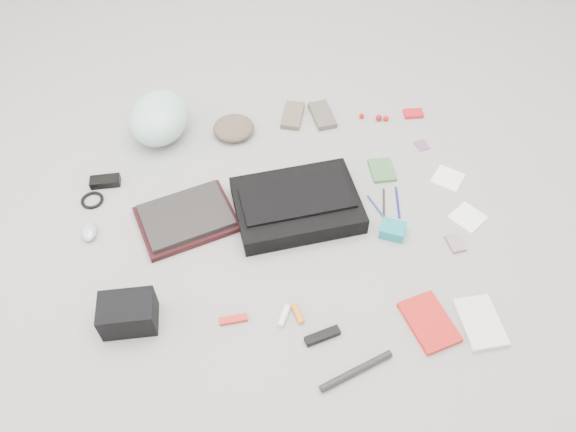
{
  "coord_description": "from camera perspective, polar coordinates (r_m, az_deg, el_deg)",
  "views": [
    {
      "loc": [
        -0.14,
        -1.33,
        1.73
      ],
      "look_at": [
        0.0,
        0.0,
        0.05
      ],
      "focal_mm": 35.0,
      "sensor_mm": 36.0,
      "label": 1
    }
  ],
  "objects": [
    {
      "name": "book_red",
      "position": [
        2.0,
        14.15,
        -10.41
      ],
      "size": [
        0.19,
        0.24,
        0.02
      ],
      "primitive_type": "cube",
      "rotation": [
        0.0,
        0.0,
        0.29
      ],
      "color": "red",
      "rests_on": "ground_plane"
    },
    {
      "name": "messenger_bag",
      "position": [
        2.19,
        0.92,
        1.11
      ],
      "size": [
        0.52,
        0.4,
        0.08
      ],
      "primitive_type": "cube",
      "rotation": [
        0.0,
        0.0,
        0.13
      ],
      "color": "black",
      "rests_on": "ground_plane"
    },
    {
      "name": "multitool",
      "position": [
        1.96,
        -5.57,
        -10.42
      ],
      "size": [
        0.1,
        0.04,
        0.01
      ],
      "primitive_type": "cube",
      "rotation": [
        0.0,
        0.0,
        0.09
      ],
      "color": "red",
      "rests_on": "ground_plane"
    },
    {
      "name": "bike_helmet",
      "position": [
        2.53,
        -12.97,
        9.72
      ],
      "size": [
        0.31,
        0.36,
        0.19
      ],
      "primitive_type": "ellipsoid",
      "rotation": [
        0.0,
        0.0,
        -0.21
      ],
      "color": "silver",
      "rests_on": "ground_plane"
    },
    {
      "name": "altoids_tin",
      "position": [
        2.68,
        12.61,
        10.12
      ],
      "size": [
        0.09,
        0.06,
        0.02
      ],
      "primitive_type": "cube",
      "rotation": [
        0.0,
        0.0,
        -0.02
      ],
      "color": "red",
      "rests_on": "ground_plane"
    },
    {
      "name": "pen_blue",
      "position": [
        2.26,
        9.03,
        0.81
      ],
      "size": [
        0.06,
        0.14,
        0.01
      ],
      "primitive_type": "cylinder",
      "rotation": [
        1.57,
        0.0,
        0.35
      ],
      "color": "navy",
      "rests_on": "ground_plane"
    },
    {
      "name": "stamp_sheet",
      "position": [
        2.54,
        13.42,
        7.0
      ],
      "size": [
        0.06,
        0.07,
        0.0
      ],
      "primitive_type": "cube",
      "rotation": [
        0.0,
        0.0,
        0.23
      ],
      "color": "#805472",
      "rests_on": "ground_plane"
    },
    {
      "name": "card_deck",
      "position": [
        2.21,
        16.64,
        -2.66
      ],
      "size": [
        0.07,
        0.09,
        0.02
      ],
      "primitive_type": "cube",
      "rotation": [
        0.0,
        0.0,
        0.14
      ],
      "color": "gray",
      "rests_on": "ground_plane"
    },
    {
      "name": "u_lock",
      "position": [
        1.92,
        3.51,
        -12.06
      ],
      "size": [
        0.13,
        0.06,
        0.02
      ],
      "primitive_type": "cube",
      "rotation": [
        0.0,
        0.0,
        0.29
      ],
      "color": "black",
      "rests_on": "ground_plane"
    },
    {
      "name": "lollipop_b",
      "position": [
        2.62,
        9.22,
        9.82
      ],
      "size": [
        0.03,
        0.03,
        0.03
      ],
      "primitive_type": "sphere",
      "rotation": [
        0.0,
        0.0,
        0.03
      ],
      "color": "#AA0715",
      "rests_on": "ground_plane"
    },
    {
      "name": "camera_bag",
      "position": [
        1.98,
        -15.94,
        -9.51
      ],
      "size": [
        0.19,
        0.13,
        0.12
      ],
      "primitive_type": "cube",
      "rotation": [
        0.0,
        0.0,
        0.02
      ],
      "color": "black",
      "rests_on": "ground_plane"
    },
    {
      "name": "toiletry_tube_white",
      "position": [
        1.95,
        -0.41,
        -10.11
      ],
      "size": [
        0.05,
        0.08,
        0.02
      ],
      "primitive_type": "cylinder",
      "rotation": [
        1.57,
        0.0,
        -0.44
      ],
      "color": "white",
      "rests_on": "ground_plane"
    },
    {
      "name": "bike_pump",
      "position": [
        1.88,
        6.94,
        -15.36
      ],
      "size": [
        0.25,
        0.12,
        0.02
      ],
      "primitive_type": "cylinder",
      "rotation": [
        0.0,
        1.57,
        0.38
      ],
      "color": "black",
      "rests_on": "ground_plane"
    },
    {
      "name": "beanie",
      "position": [
        2.52,
        -5.54,
        8.88
      ],
      "size": [
        0.19,
        0.19,
        0.06
      ],
      "primitive_type": "ellipsoid",
      "rotation": [
        0.0,
        0.0,
        0.07
      ],
      "color": "brown",
      "rests_on": "ground_plane"
    },
    {
      "name": "laptop_sleeve",
      "position": [
        2.22,
        -10.25,
        -0.33
      ],
      "size": [
        0.43,
        0.37,
        0.03
      ],
      "primitive_type": "cube",
      "rotation": [
        0.0,
        0.0,
        0.33
      ],
      "color": "black",
      "rests_on": "ground_plane"
    },
    {
      "name": "notepad",
      "position": [
        2.39,
        9.53,
        4.61
      ],
      "size": [
        0.1,
        0.13,
        0.02
      ],
      "primitive_type": "cube",
      "rotation": [
        0.0,
        0.0,
        0.04
      ],
      "color": "#3C6A3A",
      "rests_on": "ground_plane"
    },
    {
      "name": "accordion_wallet",
      "position": [
        2.17,
        10.58,
        -1.41
      ],
      "size": [
        0.11,
        0.1,
        0.05
      ],
      "primitive_type": "cube",
      "rotation": [
        0.0,
        0.0,
        -0.41
      ],
      "color": "teal",
      "rests_on": "ground_plane"
    },
    {
      "name": "pen_navy",
      "position": [
        2.29,
        11.08,
        1.38
      ],
      "size": [
        0.03,
        0.16,
        0.01
      ],
      "primitive_type": "cylinder",
      "rotation": [
        1.57,
        0.0,
        -0.13
      ],
      "color": "navy",
      "rests_on": "ground_plane"
    },
    {
      "name": "bag_flap",
      "position": [
        2.16,
        0.93,
        1.88
      ],
      "size": [
        0.45,
        0.25,
        0.01
      ],
      "primitive_type": "cube",
      "rotation": [
        0.0,
        0.0,
        0.13
      ],
      "color": "black",
      "rests_on": "messenger_bag"
    },
    {
      "name": "ground_plane",
      "position": [
        2.19,
        0.0,
        -0.82
      ],
      "size": [
        4.0,
        4.0,
        0.0
      ],
      "primitive_type": "plane",
      "color": "gray"
    },
    {
      "name": "power_brick",
      "position": [
        2.43,
        -18.08,
        3.36
      ],
      "size": [
        0.12,
        0.06,
        0.03
      ],
      "primitive_type": "cube",
      "rotation": [
        0.0,
        0.0,
        0.04
      ],
      "color": "black",
      "rests_on": "ground_plane"
    },
    {
      "name": "mitten_left",
      "position": [
        2.6,
        0.48,
        10.18
      ],
      "size": [
        0.13,
        0.19,
        0.03
      ],
      "primitive_type": "cube",
      "rotation": [
        0.0,
        0.0,
        -0.27
      ],
      "color": "brown",
      "rests_on": "ground_plane"
    },
    {
      "name": "lollipop_c",
      "position": [
        2.62,
        9.94,
        9.76
      ],
      "size": [
        0.03,
        0.03,
        0.03
      ],
      "primitive_type": "sphere",
      "rotation": [
        0.0,
        0.0,
        0.29
      ],
      "color": "red",
      "rests_on": "ground_plane"
    },
    {
      "name": "cable_coil",
      "position": [
        2.39,
        -19.28,
        1.53
      ],
      "size": [
        0.12,
        0.12,
        0.01
      ],
      "primitive_type": "torus",
      "rotation": [
        0.0,
        0.0,
        -0.43
      ],
      "color": "black",
      "rests_on": "ground_plane"
    },
    {
      "name": "mitten_right",
      "position": [
        2.61,
        3.51,
        10.19
      ],
      "size": [
        0.11,
        0.19,
        0.03
      ],
      "primitive_type": "cube",
      "rotation": [
        0.0,
        0.0,
        0.16
      ],
      "color": "#5B5449",
      "rests_on": "ground_plane"
    },
    {
      "name": "pen_black",
      "position": [
        2.28,
        9.71,
        1.28
      ],
      "size": [
        0.04,
        0.15,
        0.01
      ],
      "primitive_type": "cylinder",
      "rotation": [
        1.57,
        0.0,
        -0.2
      ],
      "color": "black",
      "rests_on": "ground_plane"
    },
    {
      "name": "napkin_top",
      "position": [
        2.43,
        15.93,
        3.7
      ],
      "size": [
        0.16,
        0.16,
        0.01
      ],
      "primitive_type": "cube",
      "rotation": [
        0.0,
        0.0,
        0.93
      ],
      "color": "white",
      "rests_on": "ground_plane"
    },
    {
      "name": "toiletry_tube_orange",
      "position": [
        1.96,
        0.99,
        -9.89
      ],
      "size": [
        0.04,
        0.08,
        0.02
      ],
      "primitive_type": "cylinder",
      "rotation": [
        1.57,
        0.0,
        0.27
      ],
      "color": "orange",
      "rests_on": "ground_plane"
    },
    {
      "name": "laptop",
      "position": [
        2.2,
        -10.34,
        0.05
      ],
      "size": [
        0.39,
        0.33,
        0.02
      ],
      "primitive_type": "cube",
      "rotation": [
        0.0,
        0.0,
        0.33
      ],
      "color": "black",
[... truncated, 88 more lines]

